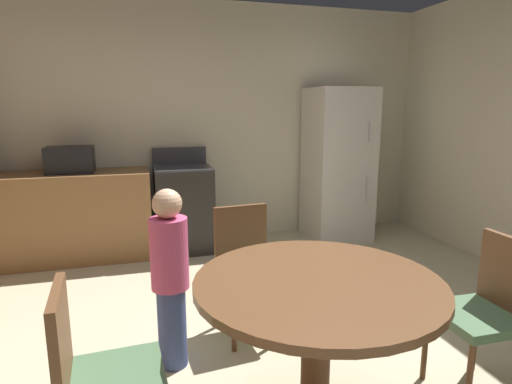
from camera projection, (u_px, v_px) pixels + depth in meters
ground_plane at (275, 380)px, 2.42m from camera, size 14.00×14.00×0.00m
wall_back at (198, 124)px, 4.85m from camera, size 5.70×0.12×2.70m
kitchen_counter at (51, 218)px, 4.23m from camera, size 1.96×0.60×0.90m
oven_range at (184, 208)px, 4.59m from camera, size 0.60×0.60×1.10m
refrigerator at (338, 165)px, 4.93m from camera, size 0.68×0.68×1.76m
microwave at (70, 160)px, 4.18m from camera, size 0.44×0.32×0.26m
dining_table at (317, 311)px, 1.97m from camera, size 1.15×1.15×0.76m
chair_east at (488, 306)px, 2.23m from camera, size 0.41×0.41×0.87m
chair_west at (95, 373)px, 1.67m from camera, size 0.42×0.42×0.87m
chair_north at (246, 261)px, 2.89m from camera, size 0.44×0.44×0.87m
person_child at (170, 275)px, 2.45m from camera, size 0.31×0.31×1.09m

